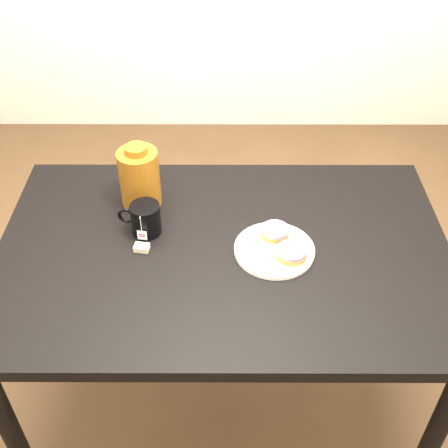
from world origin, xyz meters
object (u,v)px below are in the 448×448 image
at_px(table, 224,268).
at_px(bagel_package, 140,177).
at_px(mug, 145,219).
at_px(bagel_back, 275,232).
at_px(teabag_pouch, 142,248).
at_px(bagel_front, 291,253).
at_px(plate, 274,249).

height_order(table, bagel_package, bagel_package).
height_order(mug, bagel_package, bagel_package).
distance_m(bagel_back, teabag_pouch, 0.42).
distance_m(table, bagel_front, 0.23).
height_order(plate, bagel_back, bagel_back).
bearing_deg(bagel_package, bagel_back, -22.40).
relative_size(plate, bagel_package, 1.10).
distance_m(plate, bagel_front, 0.06).
relative_size(bagel_back, bagel_front, 1.04).
height_order(bagel_back, bagel_front, same).
distance_m(plate, teabag_pouch, 0.41).
bearing_deg(bagel_back, table, -163.18).
height_order(table, bagel_back, bagel_back).
relative_size(table, bagel_front, 11.47).
relative_size(bagel_front, teabag_pouch, 2.71).
xyz_separation_m(bagel_back, teabag_pouch, (-0.41, -0.06, -0.02)).
height_order(table, mug, mug).
xyz_separation_m(teabag_pouch, bagel_package, (-0.02, 0.23, 0.09)).
relative_size(bagel_front, bagel_package, 0.55).
xyz_separation_m(table, plate, (0.15, -0.01, 0.09)).
bearing_deg(table, plate, -4.93).
height_order(bagel_back, teabag_pouch, bagel_back).
relative_size(table, bagel_back, 11.02).
distance_m(table, plate, 0.18).
xyz_separation_m(bagel_back, bagel_package, (-0.44, 0.18, 0.08)).
bearing_deg(mug, plate, -4.11).
relative_size(bagel_back, teabag_pouch, 2.82).
distance_m(mug, bagel_package, 0.16).
bearing_deg(teabag_pouch, bagel_back, 7.64).
height_order(plate, teabag_pouch, same).
bearing_deg(bagel_back, teabag_pouch, -172.36).
bearing_deg(bagel_back, plate, -94.65).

